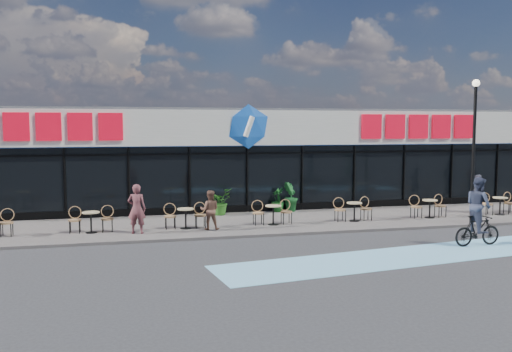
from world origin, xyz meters
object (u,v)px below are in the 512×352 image
at_px(potted_plant_mid, 291,197).
at_px(patron_left, 137,209).
at_px(potted_plant_left, 220,202).
at_px(pedestrian_a, 477,194).
at_px(potted_plant_right, 278,200).
at_px(patron_right, 210,210).
at_px(lamp_post, 474,139).
at_px(cyclist_b, 478,216).

bearing_deg(potted_plant_mid, patron_left, -153.28).
distance_m(potted_plant_left, potted_plant_mid, 3.16).
relative_size(potted_plant_left, pedestrian_a, 0.68).
bearing_deg(potted_plant_left, potted_plant_right, 5.25).
bearing_deg(pedestrian_a, patron_left, -72.41).
relative_size(potted_plant_left, patron_right, 0.78).
bearing_deg(potted_plant_mid, pedestrian_a, -15.35).
xyz_separation_m(lamp_post, potted_plant_right, (-6.50, 4.41, -2.71)).
distance_m(potted_plant_mid, pedestrian_a, 8.00).
height_order(potted_plant_mid, potted_plant_right, potted_plant_mid).
bearing_deg(patron_left, potted_plant_mid, -138.03).
bearing_deg(pedestrian_a, lamp_post, -26.95).
relative_size(potted_plant_mid, pedestrian_a, 0.80).
relative_size(lamp_post, potted_plant_left, 4.89).
relative_size(potted_plant_mid, potted_plant_right, 1.27).
bearing_deg(patron_left, patron_right, -162.49).
xyz_separation_m(potted_plant_left, cyclist_b, (7.07, -7.39, 0.32)).
xyz_separation_m(potted_plant_right, cyclist_b, (4.46, -7.63, 0.35)).
xyz_separation_m(lamp_post, potted_plant_mid, (-5.95, 4.24, -2.57)).
distance_m(potted_plant_right, patron_right, 4.90).
bearing_deg(patron_right, potted_plant_left, -94.20).
distance_m(lamp_post, patron_right, 10.38).
distance_m(potted_plant_right, pedestrian_a, 8.58).
height_order(potted_plant_left, cyclist_b, cyclist_b).
bearing_deg(potted_plant_mid, lamp_post, -35.49).
xyz_separation_m(patron_left, pedestrian_a, (14.35, 1.22, -0.04)).
height_order(potted_plant_mid, cyclist_b, cyclist_b).
bearing_deg(pedestrian_a, potted_plant_right, -92.74).
distance_m(potted_plant_mid, potted_plant_right, 0.59).
relative_size(lamp_post, potted_plant_right, 5.25).
height_order(potted_plant_mid, pedestrian_a, pedestrian_a).
distance_m(patron_left, patron_right, 2.57).
bearing_deg(pedestrian_a, cyclist_b, -22.78).
relative_size(potted_plant_left, potted_plant_mid, 0.85).
height_order(lamp_post, potted_plant_left, lamp_post).
bearing_deg(patron_right, cyclist_b, 163.89).
relative_size(potted_plant_right, patron_right, 0.73).
bearing_deg(potted_plant_mid, potted_plant_left, -178.68).
xyz_separation_m(potted_plant_left, potted_plant_right, (2.61, 0.24, -0.04)).
bearing_deg(potted_plant_left, patron_right, -105.98).
relative_size(pedestrian_a, cyclist_b, 0.74).
bearing_deg(potted_plant_right, lamp_post, -34.15).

